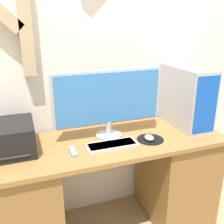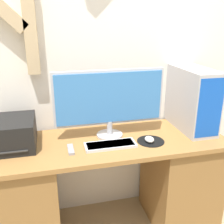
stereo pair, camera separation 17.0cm
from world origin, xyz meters
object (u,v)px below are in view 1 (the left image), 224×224
at_px(monitor, 108,100).
at_px(printer, 11,138).
at_px(mouse, 149,138).
at_px(remote_control, 73,151).
at_px(keyboard, 112,145).
at_px(computer_tower, 186,97).

height_order(monitor, printer, monitor).
height_order(mouse, remote_control, mouse).
bearing_deg(monitor, printer, -179.28).
distance_m(keyboard, mouse, 0.26).
xyz_separation_m(monitor, printer, (-0.63, -0.01, -0.17)).
xyz_separation_m(keyboard, remote_control, (-0.25, 0.00, -0.00)).
bearing_deg(computer_tower, printer, -179.31).
height_order(mouse, printer, printer).
bearing_deg(printer, monitor, 0.72).
distance_m(monitor, computer_tower, 0.62).
distance_m(monitor, printer, 0.66).
distance_m(computer_tower, remote_control, 0.94).
distance_m(keyboard, printer, 0.62).
xyz_separation_m(keyboard, printer, (-0.60, 0.15, 0.08)).
relative_size(mouse, remote_control, 0.60).
relative_size(monitor, keyboard, 2.27).
relative_size(printer, remote_control, 2.59).
xyz_separation_m(monitor, mouse, (0.23, -0.16, -0.24)).
bearing_deg(computer_tower, mouse, -156.11).
relative_size(computer_tower, remote_control, 3.62).
xyz_separation_m(mouse, computer_tower, (0.39, 0.17, 0.20)).
bearing_deg(printer, keyboard, -13.96).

